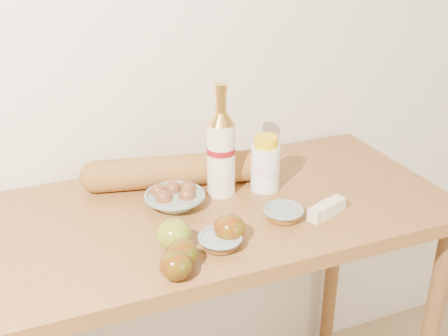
{
  "coord_description": "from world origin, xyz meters",
  "views": [
    {
      "loc": [
        -0.48,
        -0.0,
        1.61
      ],
      "look_at": [
        0.0,
        1.15,
        1.02
      ],
      "focal_mm": 45.0,
      "sensor_mm": 36.0,
      "label": 1
    }
  ],
  "objects_px": {
    "table": "(220,245)",
    "egg_bowl": "(175,197)",
    "bourbon_bottle": "(221,151)",
    "cream_bottle": "(265,165)",
    "baguette": "(177,171)"
  },
  "relations": [
    {
      "from": "table",
      "to": "egg_bowl",
      "type": "height_order",
      "value": "egg_bowl"
    },
    {
      "from": "bourbon_bottle",
      "to": "egg_bowl",
      "type": "distance_m",
      "value": 0.17
    },
    {
      "from": "table",
      "to": "egg_bowl",
      "type": "relative_size",
      "value": 6.56
    },
    {
      "from": "bourbon_bottle",
      "to": "egg_bowl",
      "type": "bearing_deg",
      "value": -164.09
    },
    {
      "from": "table",
      "to": "egg_bowl",
      "type": "distance_m",
      "value": 0.19
    },
    {
      "from": "bourbon_bottle",
      "to": "cream_bottle",
      "type": "bearing_deg",
      "value": -2.01
    },
    {
      "from": "cream_bottle",
      "to": "baguette",
      "type": "bearing_deg",
      "value": 128.2
    },
    {
      "from": "cream_bottle",
      "to": "egg_bowl",
      "type": "distance_m",
      "value": 0.26
    },
    {
      "from": "bourbon_bottle",
      "to": "cream_bottle",
      "type": "height_order",
      "value": "bourbon_bottle"
    },
    {
      "from": "cream_bottle",
      "to": "egg_bowl",
      "type": "bearing_deg",
      "value": 154.96
    },
    {
      "from": "table",
      "to": "cream_bottle",
      "type": "distance_m",
      "value": 0.25
    },
    {
      "from": "baguette",
      "to": "table",
      "type": "bearing_deg",
      "value": -54.78
    },
    {
      "from": "cream_bottle",
      "to": "baguette",
      "type": "height_order",
      "value": "cream_bottle"
    },
    {
      "from": "bourbon_bottle",
      "to": "baguette",
      "type": "distance_m",
      "value": 0.15
    },
    {
      "from": "table",
      "to": "baguette",
      "type": "height_order",
      "value": "baguette"
    }
  ]
}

